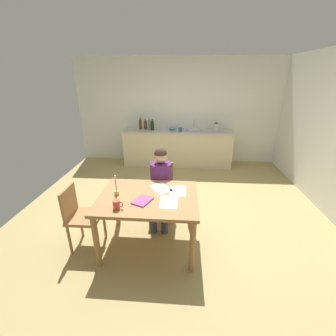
# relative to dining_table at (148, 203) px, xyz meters

# --- Properties ---
(ground_plane) EXTENTS (5.20, 5.20, 0.04)m
(ground_plane) POSITION_rel_dining_table_xyz_m (0.27, 0.82, -0.66)
(ground_plane) COLOR tan
(wall_back) EXTENTS (5.20, 0.12, 2.60)m
(wall_back) POSITION_rel_dining_table_xyz_m (0.27, 3.42, 0.66)
(wall_back) COLOR silver
(wall_back) RESTS_ON ground
(kitchen_counter) EXTENTS (2.73, 0.64, 0.90)m
(kitchen_counter) POSITION_rel_dining_table_xyz_m (0.27, 3.06, -0.19)
(kitchen_counter) COLOR beige
(kitchen_counter) RESTS_ON ground
(dining_table) EXTENTS (1.24, 0.95, 0.75)m
(dining_table) POSITION_rel_dining_table_xyz_m (0.00, 0.00, 0.00)
(dining_table) COLOR #9E7042
(dining_table) RESTS_ON ground
(chair_at_table) EXTENTS (0.41, 0.41, 0.89)m
(chair_at_table) POSITION_rel_dining_table_xyz_m (0.09, 0.71, -0.14)
(chair_at_table) COLOR #9E7042
(chair_at_table) RESTS_ON ground
(person_seated) EXTENTS (0.33, 0.59, 1.19)m
(person_seated) POSITION_rel_dining_table_xyz_m (0.10, 0.57, 0.04)
(person_seated) COLOR #592666
(person_seated) RESTS_ON ground
(chair_side_empty) EXTENTS (0.40, 0.40, 0.87)m
(chair_side_empty) POSITION_rel_dining_table_xyz_m (-0.88, -0.08, -0.16)
(chair_side_empty) COLOR #9E7042
(chair_side_empty) RESTS_ON ground
(coffee_mug) EXTENTS (0.12, 0.08, 0.11)m
(coffee_mug) POSITION_rel_dining_table_xyz_m (-0.31, -0.31, 0.16)
(coffee_mug) COLOR #D84C3F
(coffee_mug) RESTS_ON dining_table
(candlestick) EXTENTS (0.06, 0.06, 0.27)m
(candlestick) POSITION_rel_dining_table_xyz_m (-0.40, 0.01, 0.18)
(candlestick) COLOR gold
(candlestick) RESTS_ON dining_table
(book_magazine) EXTENTS (0.26, 0.29, 0.02)m
(book_magazine) POSITION_rel_dining_table_xyz_m (-0.05, -0.13, 0.11)
(book_magazine) COLOR #9C4681
(book_magazine) RESTS_ON dining_table
(paper_letter) EXTENTS (0.21, 0.30, 0.00)m
(paper_letter) POSITION_rel_dining_table_xyz_m (0.26, -0.12, 0.11)
(paper_letter) COLOR white
(paper_letter) RESTS_ON dining_table
(paper_bill) EXTENTS (0.34, 0.36, 0.00)m
(paper_bill) POSITION_rel_dining_table_xyz_m (0.14, 0.23, 0.11)
(paper_bill) COLOR white
(paper_bill) RESTS_ON dining_table
(paper_envelope) EXTENTS (0.21, 0.30, 0.00)m
(paper_envelope) POSITION_rel_dining_table_xyz_m (0.37, 0.17, 0.11)
(paper_envelope) COLOR white
(paper_envelope) RESTS_ON dining_table
(sink_unit) EXTENTS (0.36, 0.36, 0.24)m
(sink_unit) POSITION_rel_dining_table_xyz_m (0.67, 3.07, 0.28)
(sink_unit) COLOR #B2B7BC
(sink_unit) RESTS_ON kitchen_counter
(bottle_oil) EXTENTS (0.07, 0.07, 0.29)m
(bottle_oil) POSITION_rel_dining_table_xyz_m (-0.67, 3.10, 0.38)
(bottle_oil) COLOR #593319
(bottle_oil) RESTS_ON kitchen_counter
(bottle_vinegar) EXTENTS (0.08, 0.08, 0.25)m
(bottle_vinegar) POSITION_rel_dining_table_xyz_m (-0.55, 3.12, 0.36)
(bottle_vinegar) COLOR #593319
(bottle_vinegar) RESTS_ON kitchen_counter
(bottle_wine_red) EXTENTS (0.07, 0.07, 0.27)m
(bottle_wine_red) POSITION_rel_dining_table_xyz_m (-0.45, 3.11, 0.37)
(bottle_wine_red) COLOR #8C999E
(bottle_wine_red) RESTS_ON kitchen_counter
(bottle_sauce) EXTENTS (0.08, 0.08, 0.27)m
(bottle_sauce) POSITION_rel_dining_table_xyz_m (-0.36, 3.03, 0.37)
(bottle_sauce) COLOR black
(bottle_sauce) RESTS_ON kitchen_counter
(mixing_bowl) EXTENTS (0.18, 0.18, 0.08)m
(mixing_bowl) POSITION_rel_dining_table_xyz_m (0.13, 3.08, 0.30)
(mixing_bowl) COLOR #668C99
(mixing_bowl) RESTS_ON kitchen_counter
(stovetop_kettle) EXTENTS (0.18, 0.18, 0.22)m
(stovetop_kettle) POSITION_rel_dining_table_xyz_m (1.21, 3.06, 0.35)
(stovetop_kettle) COLOR #B7BABF
(stovetop_kettle) RESTS_ON kitchen_counter
(wine_glass_near_sink) EXTENTS (0.07, 0.07, 0.15)m
(wine_glass_near_sink) POSITION_rel_dining_table_xyz_m (0.32, 3.21, 0.36)
(wine_glass_near_sink) COLOR silver
(wine_glass_near_sink) RESTS_ON kitchen_counter
(wine_glass_by_kettle) EXTENTS (0.07, 0.07, 0.15)m
(wine_glass_by_kettle) POSITION_rel_dining_table_xyz_m (0.21, 3.21, 0.36)
(wine_glass_by_kettle) COLOR silver
(wine_glass_by_kettle) RESTS_ON kitchen_counter
(wine_glass_back_left) EXTENTS (0.07, 0.07, 0.15)m
(wine_glass_back_left) POSITION_rel_dining_table_xyz_m (0.12, 3.21, 0.36)
(wine_glass_back_left) COLOR silver
(wine_glass_back_left) RESTS_ON kitchen_counter
(wine_glass_back_right) EXTENTS (0.07, 0.07, 0.15)m
(wine_glass_back_right) POSITION_rel_dining_table_xyz_m (0.03, 3.21, 0.36)
(wine_glass_back_right) COLOR silver
(wine_glass_back_right) RESTS_ON kitchen_counter
(teacup_on_counter) EXTENTS (0.12, 0.08, 0.10)m
(teacup_on_counter) POSITION_rel_dining_table_xyz_m (0.33, 2.91, 0.31)
(teacup_on_counter) COLOR #33598C
(teacup_on_counter) RESTS_ON kitchen_counter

